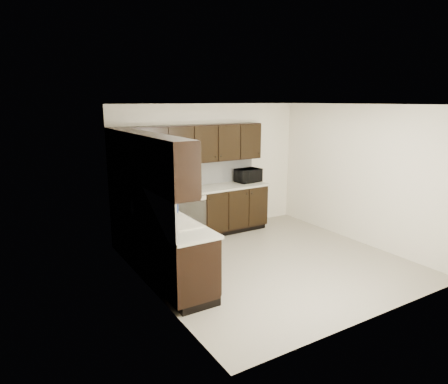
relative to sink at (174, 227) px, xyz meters
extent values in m
plane|color=gray|center=(1.68, 0.01, -0.88)|extent=(4.00, 4.00, 0.00)
plane|color=white|center=(1.68, 0.01, 1.62)|extent=(4.00, 4.00, 0.00)
cube|color=beige|center=(1.68, 2.01, 0.37)|extent=(4.00, 0.02, 2.50)
cube|color=beige|center=(-0.32, 0.01, 0.37)|extent=(0.02, 4.00, 2.50)
cube|color=beige|center=(3.68, 0.01, 0.37)|extent=(0.02, 4.00, 2.50)
cube|color=beige|center=(1.68, -1.99, 0.37)|extent=(4.00, 0.02, 2.50)
cube|color=black|center=(1.18, 1.71, -0.43)|extent=(3.00, 0.60, 0.90)
cube|color=black|center=(-0.02, 0.31, -0.43)|extent=(0.60, 2.20, 0.90)
cube|color=black|center=(1.18, 1.74, -0.83)|extent=(3.00, 0.54, 0.10)
cube|color=black|center=(0.01, 0.31, -0.83)|extent=(0.54, 2.20, 0.10)
cube|color=#B3B09C|center=(1.18, 1.71, 0.04)|extent=(3.03, 0.63, 0.04)
cube|color=#B3B09C|center=(-0.02, 0.31, 0.04)|extent=(0.63, 2.23, 0.04)
cube|color=silver|center=(1.18, 2.00, 0.30)|extent=(3.00, 0.02, 0.48)
cube|color=silver|center=(-0.31, 0.61, 0.30)|extent=(0.02, 2.80, 0.48)
cube|color=black|center=(1.18, 1.85, 0.89)|extent=(3.00, 0.33, 0.70)
cube|color=black|center=(-0.15, 0.45, 0.89)|extent=(0.33, 2.47, 0.70)
cube|color=beige|center=(0.98, 1.42, -0.38)|extent=(0.58, 0.02, 0.78)
cube|color=beige|center=(0.98, 1.42, -0.04)|extent=(0.58, 0.03, 0.08)
cylinder|color=black|center=(0.98, 1.40, -0.04)|extent=(0.04, 0.02, 0.04)
cube|color=beige|center=(0.00, 0.01, 0.06)|extent=(0.54, 0.82, 0.03)
cube|color=beige|center=(0.00, -0.19, -0.02)|extent=(0.42, 0.34, 0.16)
cube|color=beige|center=(0.00, 0.21, -0.02)|extent=(0.42, 0.34, 0.16)
cylinder|color=silver|center=(-0.22, 0.01, 0.19)|extent=(0.03, 0.03, 0.26)
cylinder|color=silver|center=(-0.17, 0.01, 0.31)|extent=(0.14, 0.02, 0.02)
cylinder|color=#B2B2B7|center=(0.00, -0.19, 0.01)|extent=(0.20, 0.20, 0.10)
imported|color=black|center=(2.43, 1.75, 0.20)|extent=(0.52, 0.38, 0.27)
imported|color=gray|center=(0.20, 0.68, 0.15)|extent=(0.10, 0.10, 0.17)
imported|color=gray|center=(-0.08, 0.85, 0.19)|extent=(0.11, 0.11, 0.26)
cube|color=silver|center=(0.73, 1.78, 0.18)|extent=(0.45, 0.38, 0.24)
cube|color=white|center=(-0.05, 0.78, 0.16)|extent=(0.63, 0.56, 0.20)
cylinder|color=navy|center=(0.03, 0.19, 0.20)|extent=(0.21, 0.21, 0.29)
cylinder|color=#0B8272|center=(0.20, 1.36, 0.16)|extent=(0.11, 0.11, 0.20)
cylinder|color=silver|center=(0.15, 1.36, 0.20)|extent=(0.17, 0.17, 0.28)
camera|label=1|loc=(-2.09, -4.78, 1.68)|focal=32.00mm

